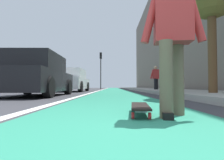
% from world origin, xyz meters
% --- Properties ---
extents(ground_plane, '(80.00, 80.00, 0.00)m').
position_xyz_m(ground_plane, '(10.00, 0.00, 0.00)').
color(ground_plane, '#38383D').
extents(bike_lane_paint, '(56.00, 2.17, 0.00)m').
position_xyz_m(bike_lane_paint, '(24.00, 0.00, 0.00)').
color(bike_lane_paint, '#288466').
rests_on(bike_lane_paint, ground).
extents(lane_stripe_white, '(52.00, 0.16, 0.01)m').
position_xyz_m(lane_stripe_white, '(20.00, 1.24, 0.00)').
color(lane_stripe_white, silver).
rests_on(lane_stripe_white, ground).
extents(sidewalk_curb, '(52.00, 3.20, 0.15)m').
position_xyz_m(sidewalk_curb, '(18.00, -3.34, 0.07)').
color(sidewalk_curb, '#9E9B93').
rests_on(sidewalk_curb, ground).
extents(building_facade, '(40.00, 1.20, 13.45)m').
position_xyz_m(building_facade, '(22.00, -5.87, 6.73)').
color(building_facade, '#6E665A').
rests_on(building_facade, ground).
extents(skateboard, '(0.86, 0.28, 0.11)m').
position_xyz_m(skateboard, '(1.23, -0.24, 0.09)').
color(skateboard, red).
rests_on(skateboard, ground).
extents(skater_person, '(0.44, 0.72, 1.64)m').
position_xyz_m(skater_person, '(1.08, -0.59, 0.94)').
color(skater_person, brown).
rests_on(skater_person, ground).
extents(parked_car_near, '(4.08, 1.97, 1.47)m').
position_xyz_m(parked_car_near, '(5.70, 2.82, 0.70)').
color(parked_car_near, black).
rests_on(parked_car_near, ground).
extents(parked_car_mid, '(4.47, 2.01, 1.49)m').
position_xyz_m(parked_car_mid, '(11.71, 2.90, 0.72)').
color(parked_car_mid, silver).
rests_on(parked_car_mid, ground).
extents(traffic_light, '(0.33, 0.28, 4.68)m').
position_xyz_m(traffic_light, '(22.97, 1.64, 3.21)').
color(traffic_light, '#2D2D2D').
rests_on(traffic_light, ground).
extents(pedestrian_distant, '(0.48, 0.74, 1.69)m').
position_xyz_m(pedestrian_distant, '(11.47, -2.75, 0.97)').
color(pedestrian_distant, black).
rests_on(pedestrian_distant, ground).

